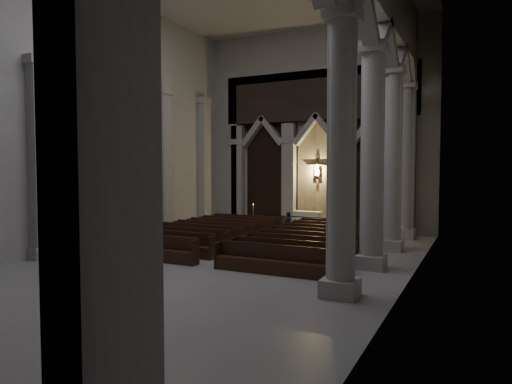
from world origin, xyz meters
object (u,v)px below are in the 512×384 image
altar (307,218)px  candle_stand_right (345,228)px  candle_stand_left (253,223)px  altar_rail (303,222)px  worshipper (288,225)px  pews (257,241)px

altar → candle_stand_right: candle_stand_right is taller
altar → candle_stand_left: (-2.59, -2.06, -0.18)m
altar → altar_rail: bearing=-77.8°
altar_rail → worshipper: 2.10m
worshipper → candle_stand_left: bearing=166.3°
candle_stand_right → worshipper: (-2.42, -2.23, 0.31)m
candle_stand_left → pews: 6.24m
altar_rail → candle_stand_right: (2.39, 0.13, -0.25)m
candle_stand_left → candle_stand_right: 5.37m
altar → worshipper: 3.82m
candle_stand_right → worshipper: size_ratio=0.97×
altar → candle_stand_right: (2.76, -1.57, -0.24)m
pews → candle_stand_right: bearing=68.2°
altar → altar_rail: size_ratio=0.37×
candle_stand_left → worshipper: 3.42m
altar_rail → candle_stand_right: candle_stand_right is taller
pews → candle_stand_left: bearing=118.3°
candle_stand_left → candle_stand_right: candle_stand_left is taller
pews → worshipper: bearing=90.5°
candle_stand_right → pews: size_ratio=0.13×
candle_stand_left → candle_stand_right: bearing=5.1°
altar_rail → candle_stand_right: size_ratio=3.60×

